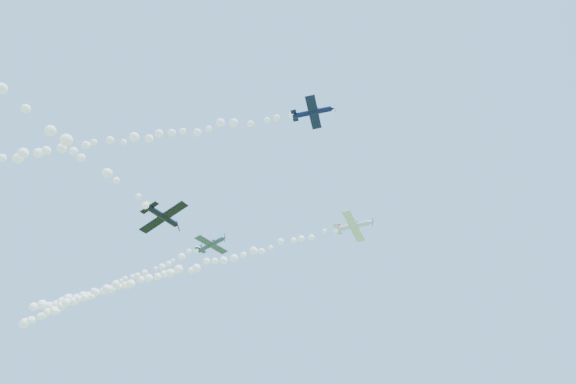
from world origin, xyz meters
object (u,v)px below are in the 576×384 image
at_px(plane_white, 354,226).
at_px(plane_navy, 313,112).
at_px(plane_grey, 211,244).
at_px(plane_black, 163,217).

height_order(plane_white, plane_navy, plane_navy).
relative_size(plane_navy, plane_grey, 0.97).
height_order(plane_navy, plane_grey, plane_navy).
bearing_deg(plane_grey, plane_black, -60.19).
relative_size(plane_white, plane_grey, 1.11).
bearing_deg(plane_navy, plane_white, 84.11).
distance_m(plane_white, plane_black, 40.83).
distance_m(plane_white, plane_grey, 27.27).
relative_size(plane_navy, plane_black, 1.01).
bearing_deg(plane_grey, plane_white, 41.54).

